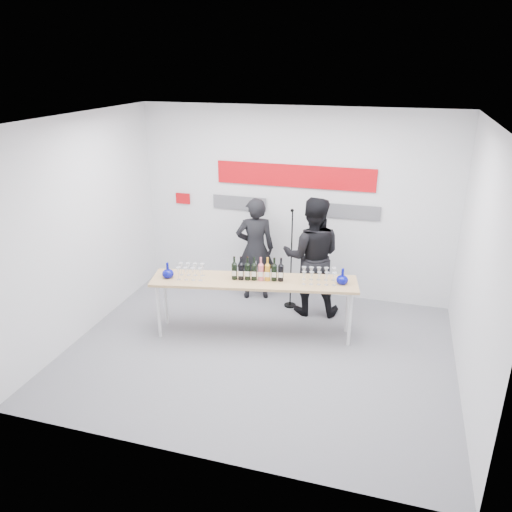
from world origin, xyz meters
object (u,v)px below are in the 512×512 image
Objects in this scene: tasting_table at (254,284)px; presenter_left at (255,249)px; presenter_right at (312,257)px; mic_stand at (291,278)px.

tasting_table is 1.71× the size of presenter_left.
mic_stand is (-0.33, 0.08, -0.42)m from presenter_right.
mic_stand is at bearing 61.78° from tasting_table.
presenter_left is 0.92× the size of presenter_right.
presenter_right is 0.54m from mic_stand.
presenter_right is at bearing 145.50° from presenter_left.
presenter_left is 1.04× the size of mic_stand.
presenter_left is 0.73m from mic_stand.
tasting_table is 1.78× the size of mic_stand.
presenter_right reaches higher than presenter_left.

